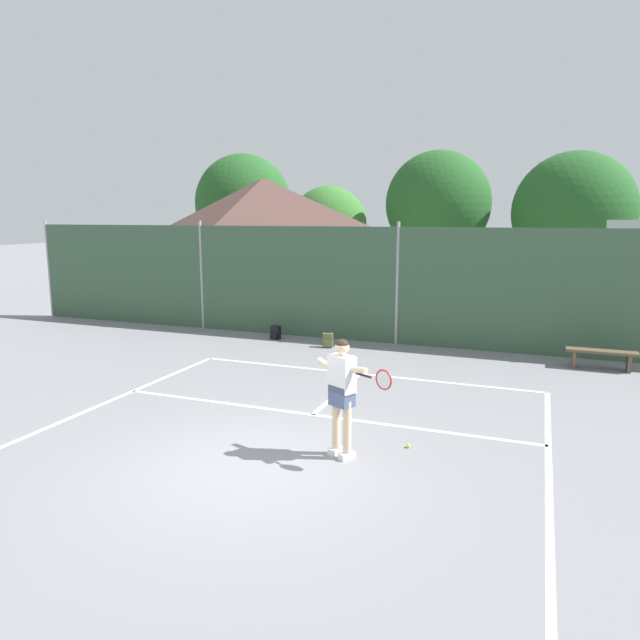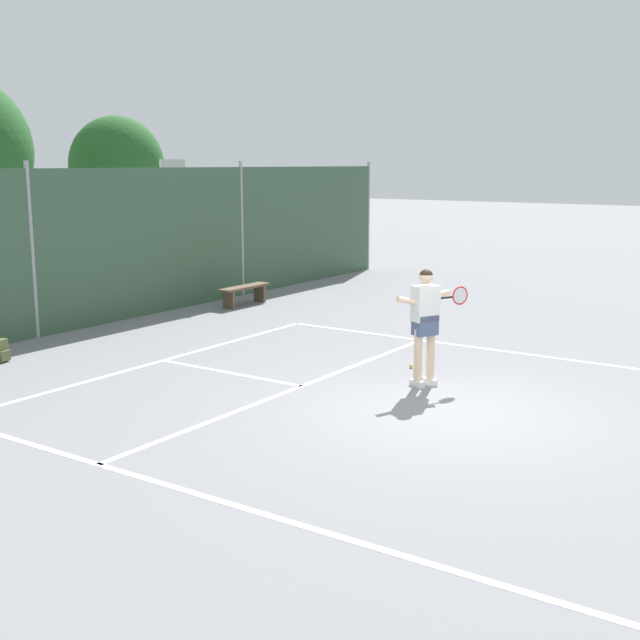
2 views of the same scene
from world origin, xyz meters
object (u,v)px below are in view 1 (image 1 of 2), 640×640
object	(u,v)px
basketball_hoop	(621,265)
backpack_olive	(328,341)
tennis_ball	(408,446)
backpack_black	(275,333)
tennis_player	(343,387)
courtside_bench	(601,355)

from	to	relation	value
basketball_hoop	backpack_olive	distance (m)	8.40
tennis_ball	backpack_olive	world-z (taller)	backpack_olive
backpack_black	backpack_olive	xyz separation A→B (m)	(1.86, -0.48, 0.00)
backpack_black	backpack_olive	world-z (taller)	same
basketball_hoop	backpack_olive	bearing A→B (deg)	-158.20
tennis_player	backpack_olive	distance (m)	7.52
tennis_ball	backpack_olive	size ratio (longest dim) A/B	0.14
tennis_ball	courtside_bench	world-z (taller)	courtside_bench
backpack_olive	courtside_bench	distance (m)	6.98
backpack_black	backpack_olive	bearing A→B (deg)	-14.55
tennis_player	tennis_ball	bearing A→B (deg)	38.21
tennis_player	tennis_ball	distance (m)	1.56
tennis_ball	backpack_black	bearing A→B (deg)	129.55
basketball_hoop	backpack_black	distance (m)	9.97
basketball_hoop	backpack_olive	xyz separation A→B (m)	(-7.55, -3.02, -2.12)
backpack_black	courtside_bench	bearing A→B (deg)	-2.27
backpack_black	backpack_olive	size ratio (longest dim) A/B	1.00
basketball_hoop	tennis_ball	world-z (taller)	basketball_hoop
backpack_black	tennis_ball	bearing A→B (deg)	-50.45
basketball_hoop	tennis_ball	size ratio (longest dim) A/B	53.79
basketball_hoop	backpack_olive	world-z (taller)	basketball_hoop
tennis_player	backpack_black	xyz separation A→B (m)	(-4.66, 7.41, -0.92)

